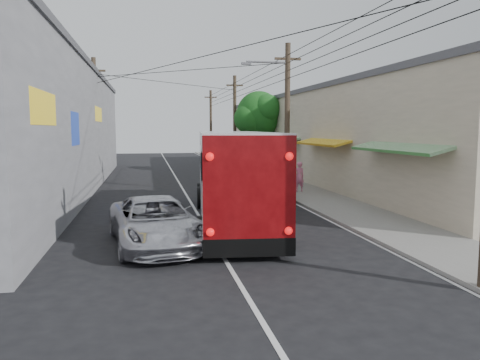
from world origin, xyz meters
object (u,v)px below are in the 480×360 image
object	(u,v)px
coach_bus	(232,175)
parked_car_mid	(246,171)
pedestrian_far	(290,171)
jeepney	(156,222)
parked_suv	(261,180)
parked_car_far	(230,164)
pedestrian_near	(299,177)

from	to	relation	value
coach_bus	parked_car_mid	world-z (taller)	coach_bus
pedestrian_far	jeepney	bearing A→B (deg)	86.46
parked_suv	coach_bus	bearing A→B (deg)	-108.26
jeepney	pedestrian_far	distance (m)	15.93
jeepney	parked_suv	world-z (taller)	parked_suv
coach_bus	parked_car_far	xyz separation A→B (m)	(3.39, 19.86, -1.04)
jeepney	pedestrian_far	size ratio (longest dim) A/B	3.07
parked_car_far	pedestrian_near	distance (m)	13.17
jeepney	parked_car_far	distance (m)	24.31
parked_suv	parked_car_far	distance (m)	14.02
parked_car_mid	parked_car_far	bearing A→B (deg)	94.38
parked_car_far	parked_car_mid	bearing A→B (deg)	-85.26
parked_car_mid	coach_bus	bearing A→B (deg)	-99.68
coach_bus	pedestrian_near	xyz separation A→B (m)	(5.00, 6.78, -0.85)
jeepney	parked_car_mid	bearing A→B (deg)	61.44
parked_car_far	coach_bus	bearing A→B (deg)	-94.95
parked_suv	pedestrian_near	world-z (taller)	parked_suv
pedestrian_near	coach_bus	bearing A→B (deg)	47.72
jeepney	parked_suv	distance (m)	11.01
parked_suv	parked_car_far	world-z (taller)	parked_suv
parked_suv	pedestrian_near	size ratio (longest dim) A/B	3.80
jeepney	pedestrian_near	bearing A→B (deg)	44.24
pedestrian_near	pedestrian_far	size ratio (longest dim) A/B	0.95
parked_car_far	pedestrian_near	xyz separation A→B (m)	(1.61, -13.07, 0.19)
parked_car_mid	pedestrian_far	xyz separation A→B (m)	(2.06, -3.64, 0.29)
pedestrian_near	parked_car_far	bearing A→B (deg)	-88.90
coach_bus	jeepney	world-z (taller)	coach_bus
parked_car_mid	pedestrian_far	world-z (taller)	pedestrian_far
pedestrian_far	parked_car_far	bearing A→B (deg)	-49.65
pedestrian_near	pedestrian_far	distance (m)	3.14
parked_car_mid	parked_suv	bearing A→B (deg)	-91.38
parked_suv	pedestrian_far	xyz separation A→B (m)	(2.83, 4.04, 0.08)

